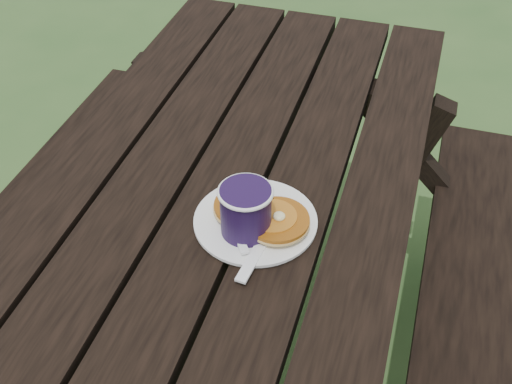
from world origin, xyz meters
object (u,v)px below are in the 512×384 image
(pancake_stack, at_px, (262,215))
(plate, at_px, (256,222))
(picnic_table, at_px, (211,344))
(coffee_cup, at_px, (246,210))

(pancake_stack, bearing_deg, plate, -178.83)
(picnic_table, relative_size, pancake_stack, 9.76)
(pancake_stack, xyz_separation_m, coffee_cup, (-0.02, -0.03, 0.04))
(pancake_stack, bearing_deg, coffee_cup, -121.39)
(picnic_table, distance_m, plate, 0.40)
(picnic_table, relative_size, plate, 8.04)
(picnic_table, xyz_separation_m, coffee_cup, (0.09, -0.00, 0.44))
(plate, bearing_deg, coffee_cup, -104.37)
(plate, relative_size, pancake_stack, 1.21)
(picnic_table, xyz_separation_m, plate, (0.10, 0.03, 0.39))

